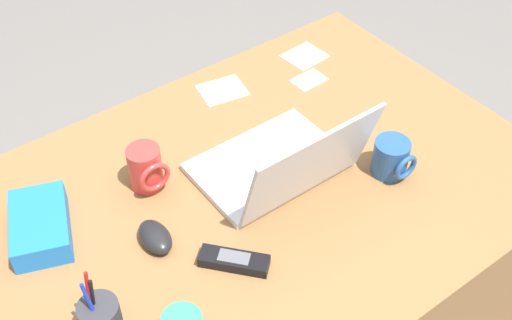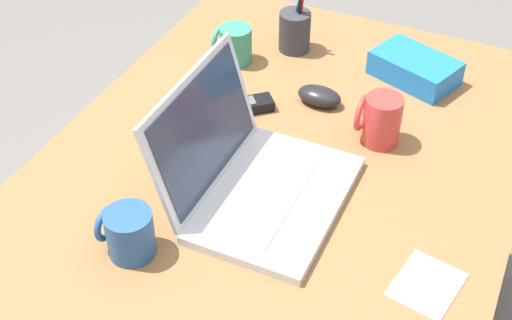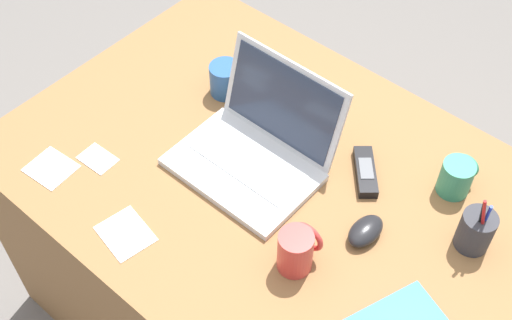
% 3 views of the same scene
% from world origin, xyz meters
% --- Properties ---
extents(ground_plane, '(6.00, 6.00, 0.00)m').
position_xyz_m(ground_plane, '(0.00, 0.00, 0.00)').
color(ground_plane, slate).
extents(desk, '(1.31, 0.90, 0.73)m').
position_xyz_m(desk, '(0.00, 0.00, 0.37)').
color(desk, olive).
rests_on(desk, ground).
extents(laptop, '(0.34, 0.29, 0.23)m').
position_xyz_m(laptop, '(-0.07, 0.01, 0.78)').
color(laptop, silver).
rests_on(laptop, desk).
extents(computer_mouse, '(0.06, 0.10, 0.04)m').
position_xyz_m(computer_mouse, '(0.25, 0.00, 0.75)').
color(computer_mouse, black).
rests_on(computer_mouse, desk).
extents(coffee_mug_white, '(0.07, 0.09, 0.09)m').
position_xyz_m(coffee_mug_white, '(0.33, 0.24, 0.78)').
color(coffee_mug_white, '#338C6B').
rests_on(coffee_mug_white, desk).
extents(coffee_mug_tall, '(0.08, 0.09, 0.10)m').
position_xyz_m(coffee_mug_tall, '(0.18, -0.15, 0.78)').
color(coffee_mug_tall, '#C63833').
rests_on(coffee_mug_tall, desk).
extents(coffee_mug_spare, '(0.08, 0.09, 0.09)m').
position_xyz_m(coffee_mug_spare, '(-0.29, 0.14, 0.78)').
color(coffee_mug_spare, '#26518C').
rests_on(coffee_mug_spare, desk).
extents(cordless_phone, '(0.13, 0.14, 0.03)m').
position_xyz_m(cordless_phone, '(0.15, 0.14, 0.74)').
color(cordless_phone, black).
rests_on(cordless_phone, desk).
extents(pen_holder, '(0.07, 0.07, 0.17)m').
position_xyz_m(pen_holder, '(0.44, 0.13, 0.78)').
color(pen_holder, '#333338').
rests_on(pen_holder, desk).
extents(paper_note_near_laptop, '(0.11, 0.10, 0.00)m').
position_xyz_m(paper_note_near_laptop, '(-0.42, -0.33, 0.73)').
color(paper_note_near_laptop, white).
rests_on(paper_note_near_laptop, desk).
extents(paper_note_left, '(0.09, 0.07, 0.00)m').
position_xyz_m(paper_note_left, '(-0.36, -0.24, 0.73)').
color(paper_note_left, white).
rests_on(paper_note_left, desk).
extents(paper_note_right, '(0.13, 0.12, 0.00)m').
position_xyz_m(paper_note_right, '(-0.15, -0.34, 0.73)').
color(paper_note_right, white).
rests_on(paper_note_right, desk).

